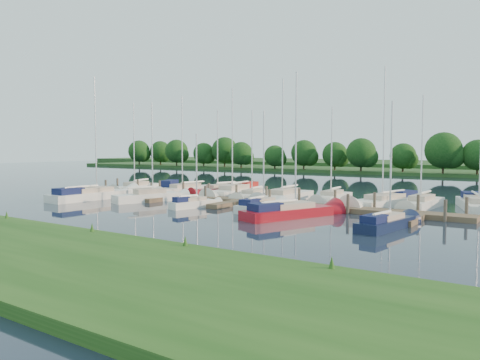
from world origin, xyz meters
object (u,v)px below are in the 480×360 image
Objects in this scene: dock at (240,202)px; sailboat_n_5 at (253,196)px; sailboat_n_0 at (136,189)px; motorboat at (169,189)px; sailboat_s_2 at (194,204)px.

sailboat_n_5 is at bearing 106.29° from dock.
motorboat is (4.32, 1.09, 0.09)m from sailboat_n_0.
sailboat_n_0 is at bearing 167.40° from sailboat_s_2.
dock is 6.80× the size of motorboat.
sailboat_s_2 is at bearing 140.11° from sailboat_n_0.
sailboat_n_5 is (11.96, -0.36, -0.09)m from motorboat.
sailboat_n_5 is 1.38× the size of sailboat_s_2.
sailboat_n_5 is 8.82m from sailboat_s_2.
motorboat is 14.63m from sailboat_s_2.
sailboat_n_5 is at bearing 169.85° from sailboat_n_0.
motorboat is 0.87× the size of sailboat_s_2.
dock is 4.47m from sailboat_n_5.
dock is at bearing 98.94° from sailboat_n_5.
dock is at bearing 155.80° from sailboat_n_0.
sailboat_n_5 reaches higher than sailboat_s_2.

